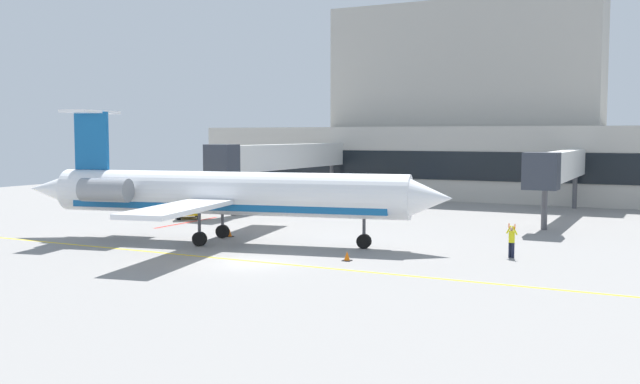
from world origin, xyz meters
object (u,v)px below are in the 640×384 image
at_px(regional_jet, 221,193).
at_px(fuel_tank, 256,187).
at_px(pushback_tractor, 321,203).
at_px(marshaller, 512,240).
at_px(baggage_tug, 188,207).

relative_size(regional_jet, fuel_tank, 3.81).
xyz_separation_m(pushback_tractor, fuel_tank, (-11.81, 8.20, 0.46)).
bearing_deg(regional_jet, marshaller, 8.21).
bearing_deg(pushback_tractor, regional_jet, -84.03).
distance_m(regional_jet, fuel_tank, 29.79).
bearing_deg(baggage_tug, marshaller, -14.10).
relative_size(baggage_tug, marshaller, 1.69).
relative_size(baggage_tug, fuel_tank, 0.43).
distance_m(fuel_tank, marshaller, 39.70).
bearing_deg(marshaller, baggage_tug, 165.90).
bearing_deg(marshaller, fuel_tank, 143.20).
height_order(pushback_tractor, marshaller, pushback_tractor).
height_order(pushback_tractor, fuel_tank, fuel_tank).
height_order(baggage_tug, marshaller, baggage_tug).
relative_size(regional_jet, baggage_tug, 8.85).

